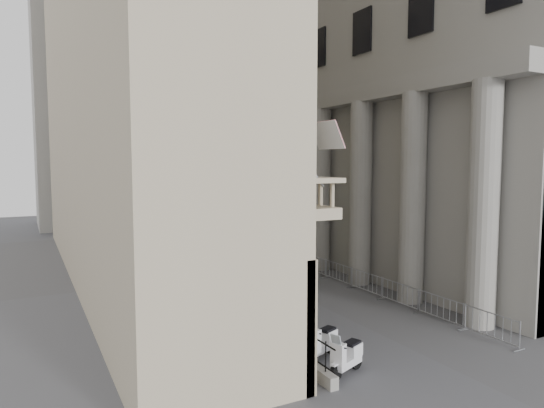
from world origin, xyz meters
The scene contains 34 objects.
far_building centered at (0.00, 48.00, 15.00)m, with size 22.00×10.00×30.00m, color #A4A19B.
iron_fence centered at (-4.30, 18.00, 0.00)m, with size 0.30×28.00×1.40m, color black, non-canonical shape.
blue_awning centered at (4.15, 26.00, 0.00)m, with size 1.60×3.00×3.00m, color navy, non-canonical shape.
flag centered at (-4.00, 5.00, 0.00)m, with size 1.00×1.40×8.20m, color #9E0C11, non-canonical shape.
scooter_0 centered at (-3.32, 4.76, 0.00)m, with size 0.56×1.40×1.50m, color white, non-canonical shape.
scooter_1 centered at (-3.32, 6.16, 0.00)m, with size 0.56×1.40×1.50m, color white, non-canonical shape.
scooter_2 centered at (-3.32, 7.57, 0.00)m, with size 0.56×1.40×1.50m, color white, non-canonical shape.
scooter_3 centered at (-3.32, 8.98, 0.00)m, with size 0.56×1.40×1.50m, color white, non-canonical shape.
scooter_4 centered at (-3.32, 10.38, 0.00)m, with size 0.56×1.40×1.50m, color white, non-canonical shape.
scooter_5 centered at (-3.32, 11.79, 0.00)m, with size 0.56×1.40×1.50m, color white, non-canonical shape.
scooter_6 centered at (-3.32, 13.20, 0.00)m, with size 0.56×1.40×1.50m, color white, non-canonical shape.
scooter_7 centered at (-3.32, 14.60, 0.00)m, with size 0.56×1.40×1.50m, color white, non-canonical shape.
scooter_8 centered at (-3.32, 16.01, 0.00)m, with size 0.56×1.40×1.50m, color white, non-canonical shape.
scooter_9 centered at (-3.32, 17.42, 0.00)m, with size 0.56×1.40×1.50m, color white, non-canonical shape.
scooter_10 centered at (-3.32, 18.82, 0.00)m, with size 0.56×1.40×1.50m, color white, non-canonical shape.
scooter_11 centered at (-3.32, 20.23, 0.00)m, with size 0.56×1.40×1.50m, color white, non-canonical shape.
scooter_12 centered at (-3.32, 21.64, 0.00)m, with size 0.56×1.40×1.50m, color white, non-canonical shape.
scooter_13 centered at (-3.32, 23.04, 0.00)m, with size 0.56×1.40×1.50m, color white, non-canonical shape.
barrier_0 centered at (3.31, 4.70, 0.00)m, with size 0.60×2.40×1.10m, color #ACAEB4, non-canonical shape.
barrier_1 centered at (3.31, 7.20, 0.00)m, with size 0.60×2.40×1.10m, color #ACAEB4, non-canonical shape.
barrier_2 centered at (3.31, 9.70, 0.00)m, with size 0.60×2.40×1.10m, color #ACAEB4, non-canonical shape.
barrier_3 centered at (3.31, 12.20, 0.00)m, with size 0.60×2.40×1.10m, color #ACAEB4, non-canonical shape.
barrier_4 centered at (3.31, 14.70, 0.00)m, with size 0.60×2.40×1.10m, color #ACAEB4, non-canonical shape.
barrier_5 centered at (3.31, 17.20, 0.00)m, with size 0.60×2.40×1.10m, color #ACAEB4, non-canonical shape.
barrier_6 centered at (3.31, 19.70, 0.00)m, with size 0.60×2.40×1.10m, color #ACAEB4, non-canonical shape.
barrier_7 centered at (3.31, 22.20, 0.00)m, with size 0.60×2.40×1.10m, color #ACAEB4, non-canonical shape.
barrier_8 centered at (3.31, 24.70, 0.00)m, with size 0.60×2.40×1.10m, color #ACAEB4, non-canonical shape.
barrier_9 centered at (3.31, 27.20, 0.00)m, with size 0.60×2.40×1.10m, color #ACAEB4, non-canonical shape.
security_tent centered at (-3.60, 26.31, 3.01)m, with size 4.43×4.43×3.60m.
street_lamp centered at (-2.12, 18.64, 5.50)m, with size 2.92×0.85×9.13m.
info_kiosk centered at (-4.19, 20.45, 0.94)m, with size 0.51×0.91×1.85m.
pedestrian_a centered at (-0.89, 31.16, 0.93)m, with size 0.68×0.45×1.86m, color #0D1434.
pedestrian_b centered at (1.81, 32.54, 0.90)m, with size 0.88×0.68×1.81m, color black.
pedestrian_c centered at (-0.88, 28.98, 0.80)m, with size 0.79×0.51×1.61m, color black.
Camera 1 is at (-12.24, -7.37, 6.74)m, focal length 32.00 mm.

